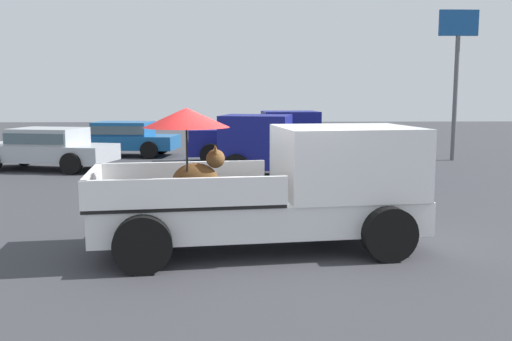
% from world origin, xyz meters
% --- Properties ---
extents(ground_plane, '(80.00, 80.00, 0.00)m').
position_xyz_m(ground_plane, '(0.00, 0.00, 0.00)').
color(ground_plane, '#38383D').
extents(pickup_truck_main, '(5.25, 2.76, 2.21)m').
position_xyz_m(pickup_truck_main, '(0.43, 0.04, 0.97)').
color(pickup_truck_main, black).
rests_on(pickup_truck_main, ground).
extents(pickup_truck_red, '(5.07, 2.95, 1.80)m').
position_xyz_m(pickup_truck_red, '(1.21, 7.44, 0.87)').
color(pickup_truck_red, black).
rests_on(pickup_truck_red, ground).
extents(pickup_truck_far, '(4.89, 2.37, 1.80)m').
position_xyz_m(pickup_truck_far, '(0.58, 11.12, 0.87)').
color(pickup_truck_far, black).
rests_on(pickup_truck_far, ground).
extents(parked_sedan_near, '(4.59, 2.69, 1.33)m').
position_xyz_m(parked_sedan_near, '(-6.38, 9.45, 0.74)').
color(parked_sedan_near, black).
rests_on(parked_sedan_near, ground).
extents(parked_sedan_far, '(4.49, 2.40, 1.33)m').
position_xyz_m(parked_sedan_far, '(-4.77, 13.37, 0.74)').
color(parked_sedan_far, black).
rests_on(parked_sedan_far, ground).
extents(motel_sign, '(1.40, 0.16, 5.35)m').
position_xyz_m(motel_sign, '(7.57, 11.50, 3.75)').
color(motel_sign, '#59595B').
rests_on(motel_sign, ground).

